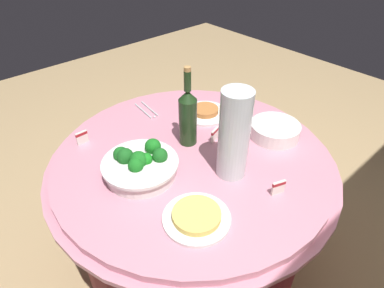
{
  "coord_description": "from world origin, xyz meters",
  "views": [
    {
      "loc": [
        0.69,
        0.77,
        1.56
      ],
      "look_at": [
        0.0,
        0.0,
        0.79
      ],
      "focal_mm": 30.67,
      "sensor_mm": 36.0,
      "label": 1
    }
  ],
  "objects_px": {
    "label_placard_front": "(278,187)",
    "label_placard_mid": "(82,137)",
    "plate_stack": "(275,130)",
    "serving_tongs": "(147,110)",
    "wine_bottle": "(188,116)",
    "food_plate_noodles": "(197,217)",
    "decorative_fruit_vase": "(234,137)",
    "food_plate_peanuts": "(205,112)",
    "label_placard_rear": "(215,134)",
    "broccoli_bowl": "(140,165)"
  },
  "relations": [
    {
      "from": "label_placard_mid",
      "to": "serving_tongs",
      "type": "bearing_deg",
      "value": -174.92
    },
    {
      "from": "decorative_fruit_vase",
      "to": "food_plate_noodles",
      "type": "distance_m",
      "value": 0.3
    },
    {
      "from": "food_plate_peanuts",
      "to": "label_placard_front",
      "type": "bearing_deg",
      "value": 72.13
    },
    {
      "from": "label_placard_rear",
      "to": "serving_tongs",
      "type": "bearing_deg",
      "value": -79.47
    },
    {
      "from": "wine_bottle",
      "to": "food_plate_noodles",
      "type": "distance_m",
      "value": 0.44
    },
    {
      "from": "broccoli_bowl",
      "to": "label_placard_mid",
      "type": "xyz_separation_m",
      "value": [
        0.07,
        -0.32,
        -0.01
      ]
    },
    {
      "from": "decorative_fruit_vase",
      "to": "label_placard_mid",
      "type": "height_order",
      "value": "decorative_fruit_vase"
    },
    {
      "from": "food_plate_noodles",
      "to": "label_placard_mid",
      "type": "relative_size",
      "value": 4.0
    },
    {
      "from": "serving_tongs",
      "to": "food_plate_noodles",
      "type": "bearing_deg",
      "value": 67.09
    },
    {
      "from": "food_plate_noodles",
      "to": "label_placard_rear",
      "type": "distance_m",
      "value": 0.44
    },
    {
      "from": "plate_stack",
      "to": "wine_bottle",
      "type": "height_order",
      "value": "wine_bottle"
    },
    {
      "from": "serving_tongs",
      "to": "plate_stack",
      "type": "bearing_deg",
      "value": 118.01
    },
    {
      "from": "decorative_fruit_vase",
      "to": "broccoli_bowl",
      "type": "bearing_deg",
      "value": -40.27
    },
    {
      "from": "label_placard_front",
      "to": "food_plate_peanuts",
      "type": "bearing_deg",
      "value": -107.87
    },
    {
      "from": "wine_bottle",
      "to": "decorative_fruit_vase",
      "type": "relative_size",
      "value": 0.99
    },
    {
      "from": "decorative_fruit_vase",
      "to": "food_plate_peanuts",
      "type": "height_order",
      "value": "decorative_fruit_vase"
    },
    {
      "from": "broccoli_bowl",
      "to": "plate_stack",
      "type": "xyz_separation_m",
      "value": [
        -0.57,
        0.18,
        -0.01
      ]
    },
    {
      "from": "food_plate_peanuts",
      "to": "food_plate_noodles",
      "type": "height_order",
      "value": "food_plate_peanuts"
    },
    {
      "from": "decorative_fruit_vase",
      "to": "serving_tongs",
      "type": "height_order",
      "value": "decorative_fruit_vase"
    },
    {
      "from": "wine_bottle",
      "to": "label_placard_mid",
      "type": "bearing_deg",
      "value": -40.97
    },
    {
      "from": "plate_stack",
      "to": "food_plate_peanuts",
      "type": "distance_m",
      "value": 0.34
    },
    {
      "from": "broccoli_bowl",
      "to": "decorative_fruit_vase",
      "type": "xyz_separation_m",
      "value": [
        -0.25,
        0.22,
        0.12
      ]
    },
    {
      "from": "label_placard_front",
      "to": "label_placard_mid",
      "type": "height_order",
      "value": "same"
    },
    {
      "from": "decorative_fruit_vase",
      "to": "label_placard_rear",
      "type": "xyz_separation_m",
      "value": [
        -0.1,
        -0.18,
        -0.13
      ]
    },
    {
      "from": "serving_tongs",
      "to": "label_placard_front",
      "type": "relative_size",
      "value": 3.05
    },
    {
      "from": "wine_bottle",
      "to": "decorative_fruit_vase",
      "type": "height_order",
      "value": "decorative_fruit_vase"
    },
    {
      "from": "label_placard_front",
      "to": "label_placard_rear",
      "type": "bearing_deg",
      "value": -99.25
    },
    {
      "from": "plate_stack",
      "to": "serving_tongs",
      "type": "bearing_deg",
      "value": -61.99
    },
    {
      "from": "serving_tongs",
      "to": "food_plate_peanuts",
      "type": "xyz_separation_m",
      "value": [
        -0.19,
        0.21,
        0.01
      ]
    },
    {
      "from": "food_plate_peanuts",
      "to": "label_placard_mid",
      "type": "height_order",
      "value": "label_placard_mid"
    },
    {
      "from": "plate_stack",
      "to": "label_placard_mid",
      "type": "bearing_deg",
      "value": -38.47
    },
    {
      "from": "decorative_fruit_vase",
      "to": "label_placard_mid",
      "type": "bearing_deg",
      "value": -59.02
    },
    {
      "from": "broccoli_bowl",
      "to": "serving_tongs",
      "type": "height_order",
      "value": "broccoli_bowl"
    },
    {
      "from": "plate_stack",
      "to": "serving_tongs",
      "type": "distance_m",
      "value": 0.61
    },
    {
      "from": "label_placard_mid",
      "to": "label_placard_rear",
      "type": "relative_size",
      "value": 1.0
    },
    {
      "from": "broccoli_bowl",
      "to": "wine_bottle",
      "type": "relative_size",
      "value": 0.83
    },
    {
      "from": "label_placard_front",
      "to": "food_plate_noodles",
      "type": "bearing_deg",
      "value": -19.55
    },
    {
      "from": "label_placard_front",
      "to": "label_placard_mid",
      "type": "xyz_separation_m",
      "value": [
        0.36,
        -0.72,
        0.0
      ]
    },
    {
      "from": "plate_stack",
      "to": "serving_tongs",
      "type": "height_order",
      "value": "plate_stack"
    },
    {
      "from": "decorative_fruit_vase",
      "to": "food_plate_peanuts",
      "type": "relative_size",
      "value": 1.55
    },
    {
      "from": "decorative_fruit_vase",
      "to": "serving_tongs",
      "type": "bearing_deg",
      "value": -92.68
    },
    {
      "from": "plate_stack",
      "to": "food_plate_peanuts",
      "type": "bearing_deg",
      "value": -73.32
    },
    {
      "from": "decorative_fruit_vase",
      "to": "serving_tongs",
      "type": "relative_size",
      "value": 2.03
    },
    {
      "from": "plate_stack",
      "to": "label_placard_mid",
      "type": "distance_m",
      "value": 0.81
    },
    {
      "from": "decorative_fruit_vase",
      "to": "food_plate_noodles",
      "type": "xyz_separation_m",
      "value": [
        0.25,
        0.08,
        -0.15
      ]
    },
    {
      "from": "label_placard_front",
      "to": "decorative_fruit_vase",
      "type": "bearing_deg",
      "value": -78.14
    },
    {
      "from": "wine_bottle",
      "to": "food_plate_noodles",
      "type": "xyz_separation_m",
      "value": [
        0.26,
        0.33,
        -0.12
      ]
    },
    {
      "from": "serving_tongs",
      "to": "label_placard_rear",
      "type": "height_order",
      "value": "label_placard_rear"
    },
    {
      "from": "decorative_fruit_vase",
      "to": "food_plate_peanuts",
      "type": "bearing_deg",
      "value": -120.69
    },
    {
      "from": "plate_stack",
      "to": "decorative_fruit_vase",
      "type": "distance_m",
      "value": 0.34
    }
  ]
}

